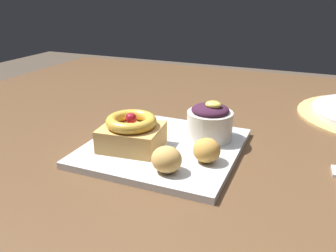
{
  "coord_description": "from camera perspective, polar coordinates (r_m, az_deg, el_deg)",
  "views": [
    {
      "loc": [
        0.17,
        -0.68,
        1.0
      ],
      "look_at": [
        -0.06,
        -0.15,
        0.77
      ],
      "focal_mm": 37.04,
      "sensor_mm": 36.0,
      "label": 1
    }
  ],
  "objects": [
    {
      "name": "dining_table",
      "position": [
        0.79,
        8.27,
        -5.18
      ],
      "size": [
        1.47,
        1.09,
        0.73
      ],
      "color": "brown",
      "rests_on": "ground_plane"
    },
    {
      "name": "berry_ramekin",
      "position": [
        0.64,
        6.89,
        0.69
      ],
      "size": [
        0.08,
        0.08,
        0.07
      ],
      "color": "silver",
      "rests_on": "front_plate"
    },
    {
      "name": "fritter_middle",
      "position": [
        0.52,
        -0.24,
        -5.52
      ],
      "size": [
        0.05,
        0.04,
        0.04
      ],
      "primitive_type": "ellipsoid",
      "color": "tan",
      "rests_on": "front_plate"
    },
    {
      "name": "fritter_front",
      "position": [
        0.56,
        6.37,
        -3.99
      ],
      "size": [
        0.04,
        0.04,
        0.04
      ],
      "primitive_type": "ellipsoid",
      "color": "gold",
      "rests_on": "front_plate"
    },
    {
      "name": "front_plate",
      "position": [
        0.63,
        -0.71,
        -3.52
      ],
      "size": [
        0.26,
        0.26,
        0.01
      ],
      "primitive_type": "cube",
      "color": "silver",
      "rests_on": "dining_table"
    },
    {
      "name": "cake_slice",
      "position": [
        0.6,
        -5.99,
        -1.04
      ],
      "size": [
        0.11,
        0.1,
        0.06
      ],
      "rotation": [
        0.0,
        0.0,
        0.1
      ],
      "color": "tan",
      "rests_on": "front_plate"
    }
  ]
}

